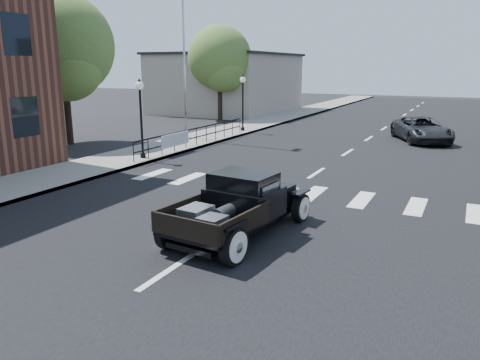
% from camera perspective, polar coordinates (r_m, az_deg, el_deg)
% --- Properties ---
extents(ground, '(120.00, 120.00, 0.00)m').
position_cam_1_polar(ground, '(12.18, -0.63, -5.83)').
color(ground, black).
rests_on(ground, ground).
extents(road, '(14.00, 80.00, 0.02)m').
position_cam_1_polar(road, '(26.08, 14.56, 4.31)').
color(road, black).
rests_on(road, ground).
extents(road_markings, '(12.00, 60.00, 0.06)m').
position_cam_1_polar(road_markings, '(21.28, 11.70, 2.39)').
color(road_markings, silver).
rests_on(road_markings, ground).
extents(sidewalk_left, '(3.00, 80.00, 0.15)m').
position_cam_1_polar(sidewalk_left, '(28.99, -2.14, 5.77)').
color(sidewalk_left, gray).
rests_on(sidewalk_left, ground).
extents(low_building_left, '(10.00, 12.00, 5.00)m').
position_cam_1_polar(low_building_left, '(43.27, -1.52, 11.62)').
color(low_building_left, '#ACA090').
rests_on(low_building_left, ground).
extents(railing, '(0.08, 10.00, 1.00)m').
position_cam_1_polar(railing, '(24.03, -5.34, 5.46)').
color(railing, black).
rests_on(railing, sidewalk_left).
extents(banner, '(0.04, 2.20, 0.60)m').
position_cam_1_polar(banner, '(22.36, -7.85, 4.26)').
color(banner, silver).
rests_on(banner, sidewalk_left).
extents(lamp_post_b, '(0.36, 0.36, 3.42)m').
position_cam_1_polar(lamp_post_b, '(20.79, -11.96, 7.31)').
color(lamp_post_b, black).
rests_on(lamp_post_b, sidewalk_left).
extents(lamp_post_c, '(0.36, 0.36, 3.42)m').
position_cam_1_polar(lamp_post_c, '(29.27, 0.34, 9.38)').
color(lamp_post_c, black).
rests_on(lamp_post_c, sidewalk_left).
extents(flagpole, '(0.12, 0.12, 11.42)m').
position_cam_1_polar(flagpole, '(26.55, -6.89, 17.48)').
color(flagpole, silver).
rests_on(flagpole, sidewalk_left).
extents(big_tree_near, '(5.27, 5.27, 7.74)m').
position_cam_1_polar(big_tree_near, '(26.49, -20.64, 12.42)').
color(big_tree_near, '#4E6A2D').
rests_on(big_tree_near, ground).
extents(big_tree_far, '(4.85, 4.85, 7.12)m').
position_cam_1_polar(big_tree_far, '(36.78, -2.48, 12.90)').
color(big_tree_far, '#4E6A2D').
rests_on(big_tree_far, ground).
extents(hotrod_pickup, '(2.59, 4.76, 1.58)m').
position_cam_1_polar(hotrod_pickup, '(11.40, -0.12, -3.02)').
color(hotrod_pickup, black).
rests_on(hotrod_pickup, ground).
extents(second_car, '(4.05, 5.31, 1.34)m').
position_cam_1_polar(second_car, '(27.76, 21.26, 5.74)').
color(second_car, black).
rests_on(second_car, ground).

